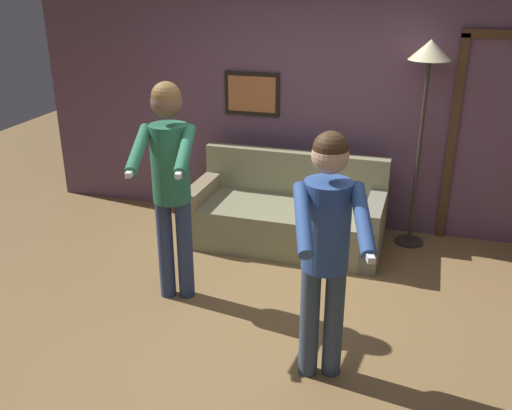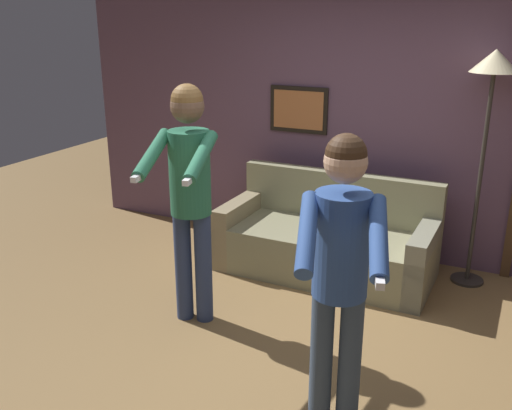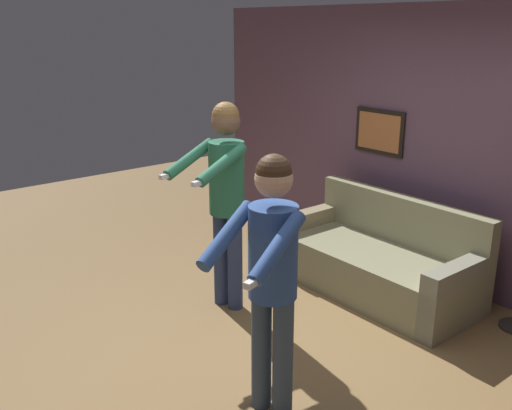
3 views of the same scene
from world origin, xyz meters
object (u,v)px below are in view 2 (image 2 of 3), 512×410
Objects in this scene: person_standing_right at (341,259)px; person_standing_left at (189,182)px; torchiere_lamp at (492,85)px; couch at (327,243)px.

person_standing_left is at bearing 153.87° from person_standing_right.
torchiere_lamp is 1.17× the size of person_standing_right.
person_standing_left is at bearing -138.92° from torchiere_lamp.
torchiere_lamp reaches higher than couch.
person_standing_left is at bearing -116.78° from couch.
person_standing_right is (0.70, -1.94, 0.75)m from couch.
person_standing_left reaches higher than person_standing_right.
torchiere_lamp reaches higher than person_standing_left.
person_standing_right is (1.34, -0.66, -0.08)m from person_standing_left.
torchiere_lamp is at bearing 77.40° from person_standing_right.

